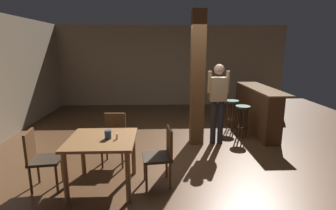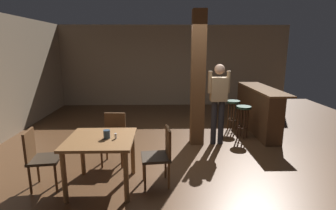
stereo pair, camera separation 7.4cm
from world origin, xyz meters
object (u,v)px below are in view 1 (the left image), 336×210
object	(u,v)px
chair_north	(114,136)
chair_west	(40,157)
chair_east	(162,153)
bar_stool_near	(242,114)
bar_counter	(256,109)
salt_shaker	(117,136)
bar_stool_mid	(232,108)
dining_table	(102,147)
napkin_cup	(108,134)
standing_person	(218,98)

from	to	relation	value
chair_north	chair_west	xyz separation A→B (m)	(-0.94, -0.87, 0.00)
chair_east	bar_stool_near	size ratio (longest dim) A/B	1.18
chair_west	bar_counter	xyz separation A→B (m)	(4.18, 2.65, 0.04)
salt_shaker	bar_stool_mid	world-z (taller)	salt_shaker
chair_north	bar_counter	distance (m)	3.69
dining_table	napkin_cup	distance (m)	0.21
salt_shaker	bar_stool_near	world-z (taller)	salt_shaker
standing_person	bar_counter	bearing A→B (deg)	37.15
bar_counter	napkin_cup	bearing A→B (deg)	-140.01
dining_table	bar_counter	xyz separation A→B (m)	(3.27, 2.64, -0.10)
bar_counter	bar_stool_mid	size ratio (longest dim) A/B	3.00
napkin_cup	chair_north	bearing A→B (deg)	94.19
salt_shaker	bar_stool_mid	xyz separation A→B (m)	(2.46, 2.79, -0.26)
chair_east	chair_west	bearing A→B (deg)	-178.32
chair_west	standing_person	xyz separation A→B (m)	(3.00, 1.75, 0.50)
dining_table	bar_stool_mid	world-z (taller)	dining_table
chair_east	dining_table	bearing A→B (deg)	-176.94
chair_north	napkin_cup	distance (m)	0.95
napkin_cup	dining_table	bearing A→B (deg)	168.80
napkin_cup	bar_counter	xyz separation A→B (m)	(3.17, 2.66, -0.29)
dining_table	standing_person	size ratio (longest dim) A/B	0.56
chair_west	bar_stool_near	xyz separation A→B (m)	(3.66, 2.10, 0.05)
chair_north	standing_person	size ratio (longest dim) A/B	0.52
chair_west	bar_stool_mid	bearing A→B (deg)	37.41
chair_north	standing_person	world-z (taller)	standing_person
bar_counter	chair_west	bearing A→B (deg)	-147.66
salt_shaker	bar_stool_mid	size ratio (longest dim) A/B	0.11
chair_west	bar_stool_mid	distance (m)	4.54
dining_table	bar_stool_near	bearing A→B (deg)	37.26
bar_stool_mid	chair_west	bearing A→B (deg)	-142.59
chair_west	bar_stool_near	size ratio (longest dim) A/B	1.18
dining_table	bar_counter	world-z (taller)	bar_counter
chair_west	salt_shaker	size ratio (longest dim) A/B	11.09
chair_east	bar_stool_mid	world-z (taller)	chair_east
salt_shaker	bar_stool_near	size ratio (longest dim) A/B	0.11
bar_stool_mid	chair_north	bearing A→B (deg)	-144.66
salt_shaker	bar_counter	size ratio (longest dim) A/B	0.04
standing_person	bar_stool_mid	world-z (taller)	standing_person
chair_east	bar_counter	xyz separation A→B (m)	(2.40, 2.60, 0.04)
salt_shaker	dining_table	bearing A→B (deg)	169.13
chair_west	standing_person	distance (m)	3.51
chair_north	salt_shaker	bearing A→B (deg)	-77.83
napkin_cup	bar_stool_mid	distance (m)	3.81
bar_stool_near	chair_east	bearing A→B (deg)	-132.56
standing_person	chair_north	bearing A→B (deg)	-156.77
chair_north	standing_person	distance (m)	2.29
chair_west	napkin_cup	size ratio (longest dim) A/B	7.21
standing_person	bar_counter	size ratio (longest dim) A/B	0.77
napkin_cup	salt_shaker	world-z (taller)	napkin_cup
standing_person	bar_stool_mid	xyz separation A→B (m)	(0.60, 1.00, -0.45)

